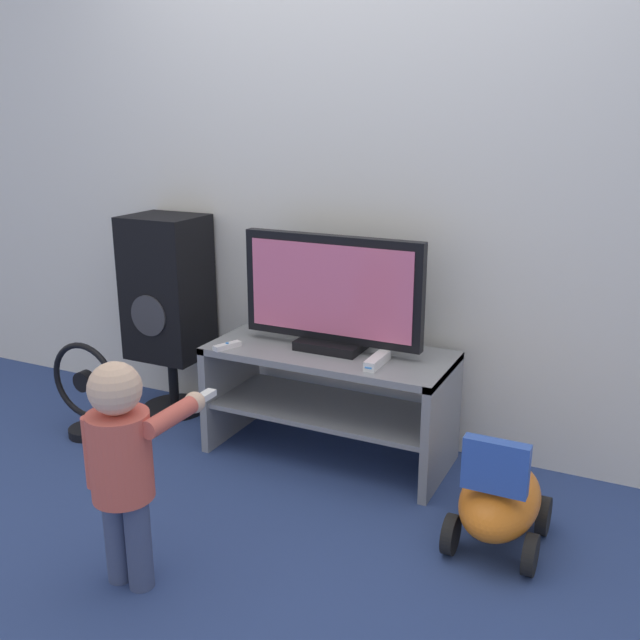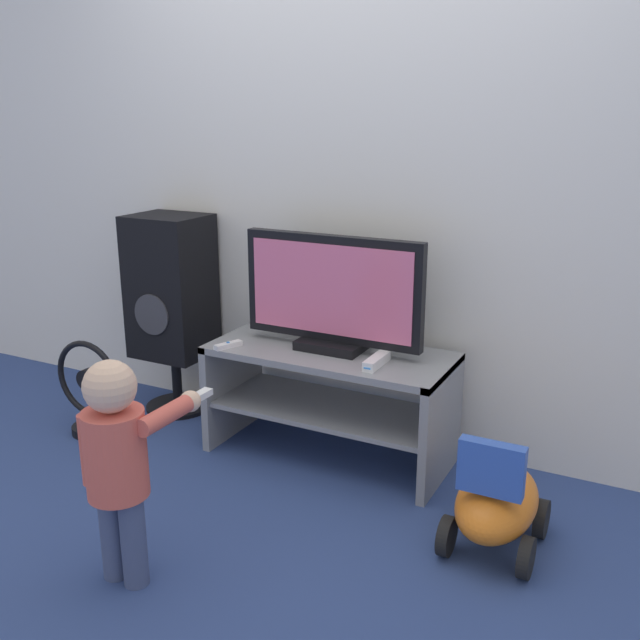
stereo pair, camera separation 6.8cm
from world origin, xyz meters
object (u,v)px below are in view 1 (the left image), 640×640
remote_primary (227,346)px  speaker_tower (168,291)px  game_console (377,361)px  ride_on_toy (500,500)px  child (124,457)px  floor_fan (86,394)px  television (332,294)px

remote_primary → speaker_tower: (-0.53, 0.28, 0.12)m
game_console → ride_on_toy: size_ratio=0.40×
child → floor_fan: (-0.92, 0.78, -0.24)m
game_console → child: child is taller
television → child: 1.17m
remote_primary → television: bearing=25.6°
child → speaker_tower: size_ratio=0.76×
television → floor_fan: bearing=-163.0°
floor_fan → game_console: bearing=9.6°
speaker_tower → game_console: bearing=-9.3°
game_console → ride_on_toy: bearing=-25.2°
television → child: size_ratio=1.06×
floor_fan → television: bearing=17.0°
ride_on_toy → floor_fan: bearing=178.8°
game_console → child: size_ratio=0.25×
game_console → remote_primary: (-0.67, -0.09, -0.01)m
child → floor_fan: 1.23m
child → floor_fan: size_ratio=1.65×
ride_on_toy → child: bearing=-144.5°
game_console → remote_primary: size_ratio=1.43×
television → ride_on_toy: (0.83, -0.38, -0.57)m
speaker_tower → floor_fan: 0.63m
child → ride_on_toy: 1.29m
television → remote_primary: size_ratio=6.10×
remote_primary → child: bearing=-76.9°
remote_primary → ride_on_toy: 1.30m
child → ride_on_toy: child is taller
television → floor_fan: television is taller
television → game_console: bearing=-23.3°
speaker_tower → remote_primary: bearing=-28.0°
speaker_tower → television: bearing=-5.2°
game_console → remote_primary: bearing=-172.7°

